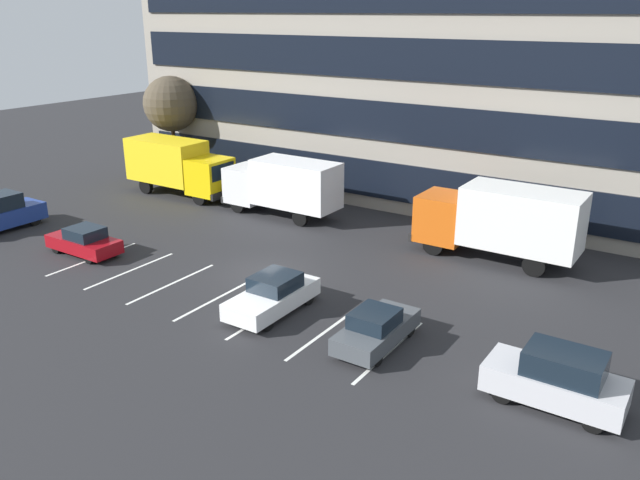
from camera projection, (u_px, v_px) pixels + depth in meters
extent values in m
plane|color=#262628|center=(266.00, 273.00, 30.56)|extent=(120.00, 120.00, 0.00)
cube|color=gray|center=(431.00, 84.00, 42.24)|extent=(40.40, 12.29, 14.40)
cube|color=black|center=(384.00, 180.00, 39.14)|extent=(38.79, 0.16, 2.30)
cube|color=black|center=(386.00, 121.00, 37.92)|extent=(38.79, 0.16, 2.30)
cube|color=black|center=(389.00, 58.00, 36.70)|extent=(38.79, 0.16, 2.30)
cube|color=silver|center=(93.00, 259.00, 32.25)|extent=(0.14, 5.40, 0.01)
cube|color=silver|center=(131.00, 270.00, 30.80)|extent=(0.14, 5.40, 0.01)
cube|color=silver|center=(172.00, 283.00, 29.35)|extent=(0.14, 5.40, 0.01)
cube|color=silver|center=(218.00, 298.00, 27.90)|extent=(0.14, 5.40, 0.01)
cube|color=silver|center=(269.00, 313.00, 26.44)|extent=(0.14, 5.40, 0.01)
cube|color=silver|center=(326.00, 331.00, 24.99)|extent=(0.14, 5.40, 0.01)
cube|color=silver|center=(390.00, 351.00, 23.54)|extent=(0.14, 5.40, 0.01)
cube|color=white|center=(248.00, 184.00, 39.89)|extent=(2.19, 2.38, 2.19)
cube|color=black|center=(234.00, 175.00, 40.30)|extent=(0.06, 2.00, 0.96)
cube|color=white|center=(296.00, 184.00, 37.80)|extent=(5.17, 2.48, 2.68)
cube|color=black|center=(235.00, 196.00, 40.80)|extent=(0.20, 2.38, 0.40)
cylinder|color=black|center=(238.00, 205.00, 39.46)|extent=(0.99, 0.30, 0.99)
cylinder|color=black|center=(259.00, 197.00, 41.06)|extent=(0.99, 0.30, 0.99)
cylinder|color=black|center=(300.00, 218.00, 37.01)|extent=(0.99, 0.30, 0.99)
cylinder|color=black|center=(320.00, 209.00, 38.62)|extent=(0.99, 0.30, 0.99)
cube|color=#D85914|center=(444.00, 217.00, 33.12)|extent=(2.37, 2.58, 2.37)
cube|color=black|center=(424.00, 205.00, 33.56)|extent=(0.06, 2.17, 1.04)
cube|color=white|center=(522.00, 219.00, 30.85)|extent=(5.59, 2.69, 2.90)
cube|color=black|center=(421.00, 231.00, 34.11)|extent=(0.22, 2.58, 0.43)
cylinder|color=black|center=(434.00, 245.00, 32.65)|extent=(1.08, 0.32, 1.08)
cylinder|color=black|center=(451.00, 233.00, 34.39)|extent=(1.08, 0.32, 1.08)
cylinder|color=black|center=(534.00, 265.00, 30.00)|extent=(1.08, 0.32, 1.08)
cylinder|color=black|center=(547.00, 251.00, 31.75)|extent=(1.08, 0.32, 1.08)
cube|color=yellow|center=(210.00, 176.00, 41.44)|extent=(2.29, 2.50, 2.29)
cube|color=black|center=(223.00, 171.00, 40.70)|extent=(0.06, 2.10, 1.01)
cube|color=yellow|center=(167.00, 160.00, 43.25)|extent=(5.42, 2.61, 2.82)
cube|color=black|center=(225.00, 194.00, 41.16)|extent=(0.21, 2.50, 0.42)
cylinder|color=black|center=(222.00, 190.00, 42.68)|extent=(1.04, 0.31, 1.04)
cylinder|color=black|center=(200.00, 197.00, 40.99)|extent=(1.04, 0.31, 1.04)
cylinder|color=black|center=(169.00, 179.00, 45.24)|extent=(1.04, 0.31, 1.04)
cylinder|color=black|center=(146.00, 186.00, 43.55)|extent=(1.04, 0.31, 1.04)
cube|color=maroon|center=(84.00, 244.00, 32.72)|extent=(4.07, 1.70, 0.66)
cube|color=black|center=(85.00, 233.00, 32.41)|extent=(1.71, 1.50, 0.57)
cylinder|color=black|center=(56.00, 248.00, 32.91)|extent=(0.57, 0.21, 0.57)
cylinder|color=black|center=(81.00, 240.00, 34.07)|extent=(0.57, 0.21, 0.57)
cylinder|color=black|center=(89.00, 258.00, 31.56)|extent=(0.57, 0.21, 0.57)
cylinder|color=black|center=(113.00, 249.00, 32.72)|extent=(0.57, 0.21, 0.57)
cube|color=navy|center=(1.00, 217.00, 36.31)|extent=(1.95, 4.59, 0.95)
cylinder|color=black|center=(17.00, 215.00, 38.04)|extent=(0.22, 0.68, 0.68)
cylinder|color=black|center=(35.00, 220.00, 37.16)|extent=(0.22, 0.68, 0.68)
cube|color=silver|center=(554.00, 385.00, 20.14)|extent=(4.29, 1.82, 0.89)
cube|color=black|center=(565.00, 364.00, 19.75)|extent=(2.36, 1.60, 0.79)
cylinder|color=black|center=(502.00, 394.00, 20.36)|extent=(0.63, 0.21, 0.63)
cylinder|color=black|center=(517.00, 372.00, 21.61)|extent=(0.63, 0.21, 0.63)
cylinder|color=black|center=(593.00, 423.00, 18.94)|extent=(0.63, 0.21, 0.63)
cylinder|color=black|center=(604.00, 397.00, 20.19)|extent=(0.63, 0.21, 0.63)
cube|color=#474C51|center=(377.00, 331.00, 23.83)|extent=(1.70, 4.05, 0.66)
cube|color=black|center=(375.00, 318.00, 23.46)|extent=(1.49, 1.70, 0.57)
cylinder|color=black|center=(376.00, 319.00, 25.32)|extent=(0.21, 0.57, 0.57)
cylinder|color=black|center=(410.00, 329.00, 24.56)|extent=(0.21, 0.57, 0.57)
cylinder|color=black|center=(342.00, 347.00, 23.28)|extent=(0.21, 0.57, 0.57)
cylinder|color=black|center=(377.00, 358.00, 22.52)|extent=(0.21, 0.57, 0.57)
cube|color=white|center=(272.00, 299.00, 26.39)|extent=(1.85, 4.41, 0.72)
cube|color=black|center=(275.00, 282.00, 26.34)|extent=(1.63, 1.85, 0.62)
cylinder|color=black|center=(267.00, 323.00, 24.97)|extent=(0.23, 0.62, 0.62)
cylinder|color=black|center=(235.00, 313.00, 25.80)|extent=(0.23, 0.62, 0.62)
cylinder|color=black|center=(308.00, 298.00, 27.19)|extent=(0.23, 0.62, 0.62)
cylinder|color=black|center=(278.00, 289.00, 28.02)|extent=(0.23, 0.62, 0.62)
cylinder|color=#473323|center=(175.00, 152.00, 47.27)|extent=(0.28, 0.28, 3.88)
sphere|color=#4C4233|center=(171.00, 104.00, 46.09)|extent=(3.95, 3.95, 3.95)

